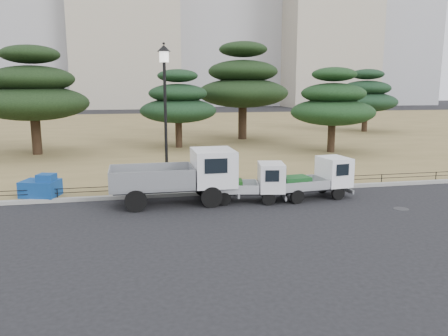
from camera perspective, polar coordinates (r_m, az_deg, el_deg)
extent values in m
plane|color=black|center=(17.19, 1.34, -5.48)|extent=(220.00, 220.00, 0.00)
cube|color=olive|center=(47.07, -6.99, 4.90)|extent=(120.00, 56.00, 0.15)
cube|color=gray|center=(19.62, -0.35, -3.18)|extent=(120.00, 0.25, 0.16)
cylinder|color=black|center=(17.40, -1.62, -3.82)|extent=(0.86, 0.18, 0.86)
cylinder|color=black|center=(19.19, -2.65, -2.44)|extent=(0.86, 0.18, 0.86)
cylinder|color=black|center=(17.13, -11.44, -4.27)|extent=(0.86, 0.18, 0.86)
cylinder|color=black|center=(18.95, -11.53, -2.82)|extent=(0.86, 0.18, 0.86)
cube|color=#2D2D30|center=(18.06, -6.67, -2.61)|extent=(4.80, 1.07, 0.15)
cube|color=gray|center=(17.89, -9.44, -1.19)|extent=(3.35, 1.91, 0.84)
cube|color=silver|center=(18.12, -1.41, 0.12)|extent=(1.69, 2.06, 1.47)
cylinder|color=black|center=(17.86, 5.89, -4.00)|extent=(0.56, 0.24, 0.54)
cylinder|color=black|center=(19.00, 5.44, -3.10)|extent=(0.56, 0.24, 0.54)
cylinder|color=black|center=(17.72, 0.04, -4.07)|extent=(0.56, 0.24, 0.54)
cylinder|color=black|center=(18.87, -0.06, -3.15)|extent=(0.56, 0.24, 0.54)
cube|color=#2D2D30|center=(18.31, 2.93, -3.18)|extent=(3.00, 1.17, 0.13)
cube|color=silver|center=(18.22, 1.26, -2.45)|extent=(2.20, 1.57, 0.36)
cube|color=silver|center=(18.27, 6.18, -1.17)|extent=(1.23, 1.50, 1.17)
cube|color=#194F16|center=(18.19, 0.63, -2.18)|extent=(1.23, 0.99, 0.40)
cylinder|color=black|center=(19.22, 14.67, -3.19)|extent=(0.60, 0.23, 0.58)
cylinder|color=black|center=(20.26, 12.69, -2.39)|extent=(0.60, 0.23, 0.58)
cylinder|color=black|center=(18.24, 9.54, -3.73)|extent=(0.60, 0.23, 0.58)
cylinder|color=black|center=(19.34, 7.75, -2.85)|extent=(0.60, 0.23, 0.58)
cube|color=#2D2D30|center=(19.23, 11.29, -2.62)|extent=(3.20, 1.11, 0.14)
cube|color=#A7A9AE|center=(18.89, 9.82, -1.99)|extent=(2.31, 1.58, 0.39)
cube|color=white|center=(19.65, 14.16, -0.41)|extent=(1.26, 1.56, 1.23)
cube|color=#164E1F|center=(18.77, 9.25, -1.75)|extent=(1.29, 1.01, 0.43)
cylinder|color=black|center=(19.57, -7.41, -2.84)|extent=(0.48, 0.48, 0.17)
cylinder|color=black|center=(19.11, -7.62, 5.37)|extent=(0.13, 0.13, 5.44)
cylinder|color=white|center=(19.06, -7.84, 14.18)|extent=(0.43, 0.43, 0.43)
cone|color=black|center=(19.09, -7.87, 15.24)|extent=(0.57, 0.57, 0.27)
cylinder|color=black|center=(19.70, -0.44, -2.32)|extent=(38.00, 0.03, 0.03)
cylinder|color=black|center=(19.66, -0.44, -1.81)|extent=(38.00, 0.03, 0.03)
cylinder|color=black|center=(19.70, -0.44, -2.32)|extent=(0.04, 0.04, 0.40)
cube|color=navy|center=(20.15, -22.85, -2.46)|extent=(1.73, 1.47, 0.69)
cube|color=navy|center=(19.85, -22.20, -1.15)|extent=(0.83, 0.77, 0.30)
cylinder|color=#2D2D30|center=(18.66, 22.14, -4.96)|extent=(0.60, 0.60, 0.01)
cylinder|color=black|center=(32.44, -23.33, 4.15)|extent=(0.64, 0.64, 2.84)
ellipsoid|color=black|center=(32.30, -23.60, 7.77)|extent=(7.28, 7.28, 2.33)
ellipsoid|color=black|center=(32.28, -23.81, 10.59)|extent=(5.56, 5.56, 1.78)
ellipsoid|color=black|center=(32.34, -24.03, 13.41)|extent=(3.84, 3.84, 1.23)
cylinder|color=black|center=(33.35, -5.93, 4.64)|extent=(0.51, 0.51, 2.28)
ellipsoid|color=black|center=(33.22, -5.99, 7.47)|extent=(5.74, 5.74, 1.84)
ellipsoid|color=black|center=(33.17, -6.03, 9.68)|extent=(4.38, 4.38, 1.40)
ellipsoid|color=black|center=(33.17, -6.07, 11.89)|extent=(3.03, 3.03, 0.97)
cylinder|color=black|center=(38.49, 2.43, 6.23)|extent=(0.73, 0.73, 3.26)
ellipsoid|color=black|center=(38.37, 2.46, 9.76)|extent=(7.85, 7.85, 2.51)
ellipsoid|color=black|center=(38.38, 2.48, 12.50)|extent=(6.00, 6.00, 1.92)
ellipsoid|color=black|center=(38.49, 2.50, 15.23)|extent=(4.14, 4.14, 1.33)
cylinder|color=black|center=(31.79, 13.84, 4.10)|extent=(0.52, 0.52, 2.30)
ellipsoid|color=#163216|center=(31.65, 13.98, 7.10)|extent=(5.83, 5.83, 1.87)
ellipsoid|color=#163216|center=(31.60, 14.09, 9.44)|extent=(4.46, 4.46, 1.43)
ellipsoid|color=#163216|center=(31.60, 14.20, 11.78)|extent=(3.08, 3.08, 0.98)
cylinder|color=black|center=(47.13, 17.90, 6.05)|extent=(0.55, 0.55, 2.45)
ellipsoid|color=black|center=(47.03, 18.03, 8.21)|extent=(6.25, 6.25, 2.00)
ellipsoid|color=black|center=(47.01, 18.13, 9.88)|extent=(4.77, 4.77, 1.53)
ellipsoid|color=black|center=(47.02, 18.23, 11.55)|extent=(3.29, 3.29, 1.05)
cube|color=#AAA08C|center=(109.08, 13.15, 20.61)|extent=(20.00, 18.00, 48.00)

